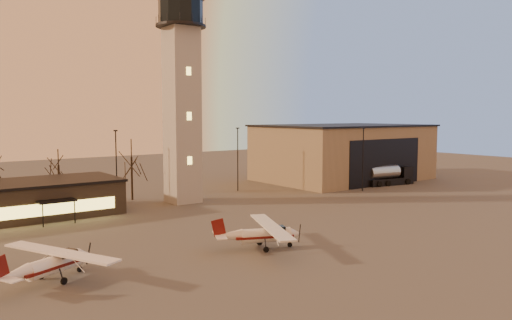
# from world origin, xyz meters

# --- Properties ---
(ground) EXTENTS (220.00, 220.00, 0.00)m
(ground) POSITION_xyz_m (0.00, 0.00, 0.00)
(ground) COLOR #474442
(ground) RESTS_ON ground
(control_tower) EXTENTS (6.80, 6.80, 32.60)m
(control_tower) POSITION_xyz_m (0.00, 30.00, 16.33)
(control_tower) COLOR #A4A19C
(control_tower) RESTS_ON ground
(hangar) EXTENTS (30.60, 20.60, 10.30)m
(hangar) POSITION_xyz_m (36.00, 33.98, 5.15)
(hangar) COLOR #977E63
(hangar) RESTS_ON ground
(terminal) EXTENTS (25.40, 12.20, 4.30)m
(terminal) POSITION_xyz_m (-21.99, 31.98, 2.16)
(terminal) COLOR black
(terminal) RESTS_ON ground
(light_poles) EXTENTS (58.50, 12.25, 10.14)m
(light_poles) POSITION_xyz_m (0.50, 31.00, 5.41)
(light_poles) COLOR black
(light_poles) RESTS_ON ground
(tree_row) EXTENTS (37.20, 9.20, 8.80)m
(tree_row) POSITION_xyz_m (-13.70, 39.16, 5.94)
(tree_row) COLOR black
(tree_row) RESTS_ON ground
(cessna_front) EXTENTS (8.81, 10.62, 3.02)m
(cessna_front) POSITION_xyz_m (-5.34, 3.87, 1.03)
(cessna_front) COLOR silver
(cessna_front) RESTS_ON ground
(cessna_rear) EXTENTS (8.76, 10.47, 3.01)m
(cessna_rear) POSITION_xyz_m (-23.25, 6.23, 1.03)
(cessna_rear) COLOR white
(cessna_rear) RESTS_ON ground
(fuel_truck) EXTENTS (9.56, 4.16, 3.44)m
(fuel_truck) POSITION_xyz_m (36.90, 24.01, 1.36)
(fuel_truck) COLOR black
(fuel_truck) RESTS_ON ground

